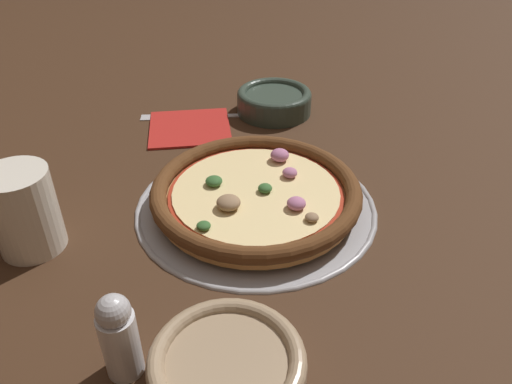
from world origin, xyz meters
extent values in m
plane|color=#3D2616|center=(0.00, 0.00, 0.00)|extent=(3.00, 3.00, 0.00)
cylinder|color=#9E9EA3|center=(0.00, 0.00, 0.00)|extent=(0.32, 0.32, 0.00)
torus|color=#9E9EA3|center=(0.00, 0.00, 0.00)|extent=(0.33, 0.33, 0.01)
cylinder|color=#BC7F42|center=(0.00, 0.00, 0.01)|extent=(0.27, 0.27, 0.01)
torus|color=#563319|center=(0.00, 0.00, 0.03)|extent=(0.28, 0.28, 0.02)
cylinder|color=#A32D19|center=(0.00, 0.00, 0.02)|extent=(0.24, 0.24, 0.00)
cylinder|color=beige|center=(0.00, 0.00, 0.03)|extent=(0.23, 0.23, 0.00)
ellipsoid|color=#33602D|center=(0.00, -0.01, 0.03)|extent=(0.03, 0.03, 0.01)
ellipsoid|color=#8E7051|center=(-0.04, 0.03, 0.03)|extent=(0.04, 0.04, 0.02)
ellipsoid|color=#33602D|center=(-0.09, 0.05, 0.03)|extent=(0.02, 0.02, 0.01)
ellipsoid|color=#33602D|center=(0.01, 0.06, 0.03)|extent=(0.03, 0.03, 0.01)
ellipsoid|color=#B26B93|center=(-0.03, -0.06, 0.03)|extent=(0.03, 0.03, 0.01)
ellipsoid|color=#B26B93|center=(0.04, -0.04, 0.03)|extent=(0.03, 0.03, 0.01)
ellipsoid|color=#B26B93|center=(0.08, -0.03, 0.04)|extent=(0.04, 0.04, 0.02)
ellipsoid|color=#8E7051|center=(-0.06, -0.08, 0.03)|extent=(0.02, 0.02, 0.01)
cylinder|color=#9E8466|center=(-0.28, -0.01, 0.02)|extent=(0.14, 0.14, 0.04)
torus|color=#9E8466|center=(-0.28, -0.01, 0.04)|extent=(0.14, 0.14, 0.02)
cylinder|color=#334238|center=(0.30, 0.00, 0.02)|extent=(0.14, 0.14, 0.04)
torus|color=#334238|center=(0.30, 0.00, 0.04)|extent=(0.14, 0.14, 0.02)
cylinder|color=silver|center=(-0.11, 0.26, 0.05)|extent=(0.08, 0.08, 0.11)
cube|color=#B2231E|center=(0.22, 0.14, 0.00)|extent=(0.17, 0.17, 0.01)
cube|color=#B7B7BC|center=(0.27, 0.12, 0.00)|extent=(0.04, 0.15, 0.00)
cube|color=#B7B7BC|center=(0.25, 0.22, 0.00)|extent=(0.03, 0.05, 0.00)
cylinder|color=silver|center=(-0.27, 0.09, 0.04)|extent=(0.03, 0.03, 0.07)
sphere|color=#B2B2B7|center=(-0.27, 0.09, 0.08)|extent=(0.03, 0.03, 0.03)
camera|label=1|loc=(-0.55, -0.06, 0.41)|focal=35.00mm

